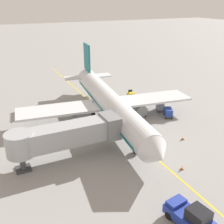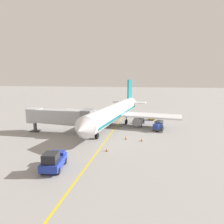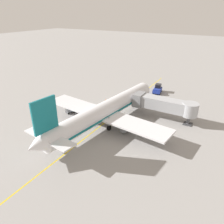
{
  "view_description": "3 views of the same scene",
  "coord_description": "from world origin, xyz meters",
  "px_view_note": "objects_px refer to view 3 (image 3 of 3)",
  "views": [
    {
      "loc": [
        18.23,
        38.55,
        19.25
      ],
      "look_at": [
        1.12,
        2.93,
        2.57
      ],
      "focal_mm": 43.33,
      "sensor_mm": 36.0,
      "label": 1
    },
    {
      "loc": [
        -7.75,
        45.62,
        11.1
      ],
      "look_at": [
        0.33,
        4.59,
        3.89
      ],
      "focal_mm": 31.67,
      "sensor_mm": 36.0,
      "label": 2
    },
    {
      "loc": [
        22.09,
        -34.55,
        22.43
      ],
      "look_at": [
        1.56,
        1.08,
        2.76
      ],
      "focal_mm": 34.27,
      "sensor_mm": 36.0,
      "label": 3
    }
  ],
  "objects_px": {
    "baggage_tug_trailing": "(72,121)",
    "safety_cone_nose_left": "(114,102)",
    "parked_airliner": "(105,111)",
    "jet_bridge": "(164,105)",
    "baggage_cart_front": "(79,105)",
    "ground_crew_wing_walker": "(87,111)",
    "baggage_cart_second_in_train": "(70,109)",
    "pushback_tractor": "(158,89)",
    "safety_cone_wing_tip": "(106,100)",
    "baggage_tug_lead": "(50,126)",
    "safety_cone_nose_right": "(132,96)"
  },
  "relations": [
    {
      "from": "pushback_tractor",
      "to": "baggage_tug_trailing",
      "type": "distance_m",
      "value": 29.76
    },
    {
      "from": "parked_airliner",
      "to": "jet_bridge",
      "type": "xyz_separation_m",
      "value": [
        10.04,
        8.75,
        0.27
      ]
    },
    {
      "from": "baggage_cart_second_in_train",
      "to": "ground_crew_wing_walker",
      "type": "height_order",
      "value": "ground_crew_wing_walker"
    },
    {
      "from": "baggage_cart_second_in_train",
      "to": "safety_cone_wing_tip",
      "type": "xyz_separation_m",
      "value": [
        3.37,
        10.66,
        -0.66
      ]
    },
    {
      "from": "baggage_tug_trailing",
      "to": "baggage_cart_second_in_train",
      "type": "height_order",
      "value": "baggage_tug_trailing"
    },
    {
      "from": "baggage_tug_lead",
      "to": "baggage_tug_trailing",
      "type": "bearing_deg",
      "value": 56.91
    },
    {
      "from": "baggage_cart_front",
      "to": "safety_cone_wing_tip",
      "type": "bearing_deg",
      "value": 68.85
    },
    {
      "from": "pushback_tractor",
      "to": "safety_cone_wing_tip",
      "type": "relative_size",
      "value": 7.95
    },
    {
      "from": "pushback_tractor",
      "to": "ground_crew_wing_walker",
      "type": "relative_size",
      "value": 2.77
    },
    {
      "from": "safety_cone_nose_right",
      "to": "safety_cone_wing_tip",
      "type": "height_order",
      "value": "same"
    },
    {
      "from": "pushback_tractor",
      "to": "baggage_tug_lead",
      "type": "xyz_separation_m",
      "value": [
        -11.99,
        -32.14,
        -0.39
      ]
    },
    {
      "from": "baggage_tug_trailing",
      "to": "baggage_cart_second_in_train",
      "type": "bearing_deg",
      "value": 133.02
    },
    {
      "from": "parked_airliner",
      "to": "pushback_tractor",
      "type": "height_order",
      "value": "parked_airliner"
    },
    {
      "from": "pushback_tractor",
      "to": "baggage_tug_trailing",
      "type": "height_order",
      "value": "pushback_tractor"
    },
    {
      "from": "pushback_tractor",
      "to": "baggage_cart_front",
      "type": "height_order",
      "value": "pushback_tractor"
    },
    {
      "from": "ground_crew_wing_walker",
      "to": "safety_cone_nose_right",
      "type": "xyz_separation_m",
      "value": [
        4.54,
        15.41,
        -0.66
      ]
    },
    {
      "from": "baggage_tug_trailing",
      "to": "safety_cone_nose_left",
      "type": "xyz_separation_m",
      "value": [
        2.21,
        14.45,
        -0.42
      ]
    },
    {
      "from": "baggage_tug_lead",
      "to": "safety_cone_nose_left",
      "type": "height_order",
      "value": "baggage_tug_lead"
    },
    {
      "from": "parked_airliner",
      "to": "baggage_tug_trailing",
      "type": "relative_size",
      "value": 14.71
    },
    {
      "from": "baggage_tug_lead",
      "to": "baggage_cart_front",
      "type": "xyz_separation_m",
      "value": [
        -1.1,
        11.21,
        0.24
      ]
    },
    {
      "from": "baggage_cart_second_in_train",
      "to": "parked_airliner",
      "type": "bearing_deg",
      "value": -2.83
    },
    {
      "from": "jet_bridge",
      "to": "safety_cone_nose_left",
      "type": "relative_size",
      "value": 24.29
    },
    {
      "from": "baggage_cart_second_in_train",
      "to": "baggage_tug_trailing",
      "type": "bearing_deg",
      "value": -46.98
    },
    {
      "from": "baggage_cart_front",
      "to": "safety_cone_wing_tip",
      "type": "xyz_separation_m",
      "value": [
        2.97,
        7.69,
        -0.66
      ]
    },
    {
      "from": "baggage_cart_front",
      "to": "baggage_cart_second_in_train",
      "type": "distance_m",
      "value": 3.0
    },
    {
      "from": "parked_airliner",
      "to": "safety_cone_nose_right",
      "type": "xyz_separation_m",
      "value": [
        -1.78,
        17.14,
        -2.9
      ]
    },
    {
      "from": "parked_airliner",
      "to": "safety_cone_nose_right",
      "type": "height_order",
      "value": "parked_airliner"
    },
    {
      "from": "baggage_tug_trailing",
      "to": "jet_bridge",
      "type": "bearing_deg",
      "value": 37.86
    },
    {
      "from": "pushback_tractor",
      "to": "safety_cone_nose_left",
      "type": "relative_size",
      "value": 7.95
    },
    {
      "from": "baggage_cart_front",
      "to": "baggage_tug_lead",
      "type": "bearing_deg",
      "value": -84.41
    },
    {
      "from": "parked_airliner",
      "to": "safety_cone_wing_tip",
      "type": "relative_size",
      "value": 63.28
    },
    {
      "from": "baggage_tug_lead",
      "to": "safety_cone_wing_tip",
      "type": "xyz_separation_m",
      "value": [
        1.88,
        18.9,
        -0.42
      ]
    },
    {
      "from": "safety_cone_nose_left",
      "to": "safety_cone_nose_right",
      "type": "xyz_separation_m",
      "value": [
        2.15,
        6.52,
        0.0
      ]
    },
    {
      "from": "baggage_cart_front",
      "to": "ground_crew_wing_walker",
      "type": "xyz_separation_m",
      "value": [
        3.46,
        -1.74,
        0.0
      ]
    },
    {
      "from": "parked_airliner",
      "to": "safety_cone_nose_left",
      "type": "xyz_separation_m",
      "value": [
        -3.93,
        10.63,
        -2.9
      ]
    },
    {
      "from": "parked_airliner",
      "to": "baggage_tug_lead",
      "type": "relative_size",
      "value": 13.68
    },
    {
      "from": "baggage_tug_trailing",
      "to": "safety_cone_nose_left",
      "type": "distance_m",
      "value": 14.62
    },
    {
      "from": "jet_bridge",
      "to": "safety_cone_nose_right",
      "type": "relative_size",
      "value": 24.29
    },
    {
      "from": "pushback_tractor",
      "to": "baggage_cart_front",
      "type": "distance_m",
      "value": 24.68
    },
    {
      "from": "jet_bridge",
      "to": "safety_cone_nose_right",
      "type": "distance_m",
      "value": 14.84
    },
    {
      "from": "parked_airliner",
      "to": "baggage_cart_front",
      "type": "distance_m",
      "value": 10.62
    },
    {
      "from": "parked_airliner",
      "to": "ground_crew_wing_walker",
      "type": "relative_size",
      "value": 22.09
    },
    {
      "from": "safety_cone_nose_right",
      "to": "ground_crew_wing_walker",
      "type": "bearing_deg",
      "value": -106.42
    },
    {
      "from": "parked_airliner",
      "to": "baggage_cart_second_in_train",
      "type": "distance_m",
      "value": 10.43
    },
    {
      "from": "safety_cone_nose_right",
      "to": "safety_cone_wing_tip",
      "type": "distance_m",
      "value": 7.81
    },
    {
      "from": "parked_airliner",
      "to": "baggage_cart_front",
      "type": "bearing_deg",
      "value": 160.44
    },
    {
      "from": "baggage_tug_lead",
      "to": "ground_crew_wing_walker",
      "type": "bearing_deg",
      "value": 75.99
    },
    {
      "from": "pushback_tractor",
      "to": "ground_crew_wing_walker",
      "type": "xyz_separation_m",
      "value": [
        -9.63,
        -22.66,
        -0.15
      ]
    },
    {
      "from": "parked_airliner",
      "to": "baggage_tug_trailing",
      "type": "distance_m",
      "value": 7.64
    },
    {
      "from": "pushback_tractor",
      "to": "safety_cone_wing_tip",
      "type": "height_order",
      "value": "pushback_tractor"
    }
  ]
}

